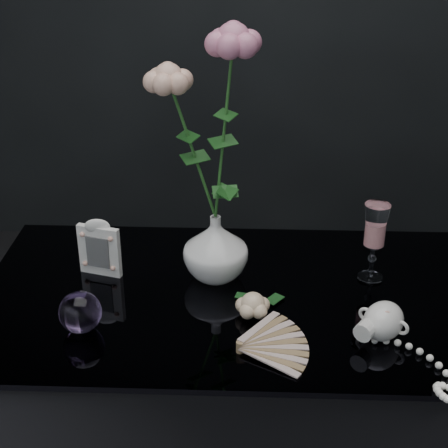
# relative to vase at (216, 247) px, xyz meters

# --- Properties ---
(table) EXTENTS (1.05, 0.58, 0.76)m
(table) POSITION_rel_vase_xyz_m (0.05, -0.07, -0.45)
(table) COLOR black
(table) RESTS_ON ground
(vase) EXTENTS (0.17, 0.17, 0.14)m
(vase) POSITION_rel_vase_xyz_m (0.00, 0.00, 0.00)
(vase) COLOR white
(vase) RESTS_ON table
(wine_glass) EXTENTS (0.07, 0.07, 0.17)m
(wine_glass) POSITION_rel_vase_xyz_m (0.32, 0.01, 0.01)
(wine_glass) COLOR white
(wine_glass) RESTS_ON table
(picture_frame) EXTENTS (0.11, 0.10, 0.13)m
(picture_frame) POSITION_rel_vase_xyz_m (-0.24, 0.00, -0.01)
(picture_frame) COLOR white
(picture_frame) RESTS_ON table
(paperweight) EXTENTS (0.09, 0.09, 0.08)m
(paperweight) POSITION_rel_vase_xyz_m (-0.24, -0.20, -0.03)
(paperweight) COLOR #B385D8
(paperweight) RESTS_ON table
(paper_fan) EXTENTS (0.27, 0.22, 0.03)m
(paper_fan) POSITION_rel_vase_xyz_m (0.06, -0.25, -0.06)
(paper_fan) COLOR beige
(paper_fan) RESTS_ON table
(loose_rose) EXTENTS (0.16, 0.18, 0.05)m
(loose_rose) POSITION_rel_vase_xyz_m (0.08, -0.14, -0.05)
(loose_rose) COLOR #FFCFA4
(loose_rose) RESTS_ON table
(pearl_jar) EXTENTS (0.34, 0.34, 0.07)m
(pearl_jar) POSITION_rel_vase_xyz_m (0.31, -0.20, -0.03)
(pearl_jar) COLOR white
(pearl_jar) RESTS_ON table
(roses) EXTENTS (0.20, 0.11, 0.43)m
(roses) POSITION_rel_vase_xyz_m (-0.01, 0.01, 0.27)
(roses) COLOR #E4AE94
(roses) RESTS_ON vase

